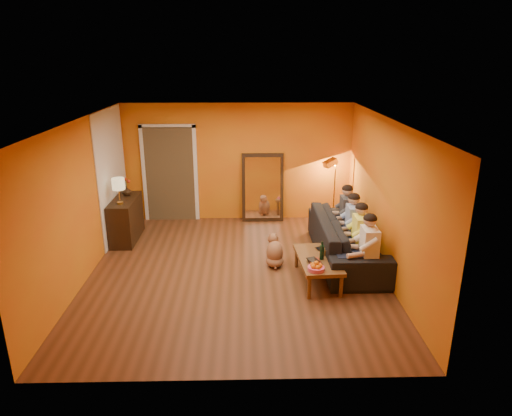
{
  "coord_description": "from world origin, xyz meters",
  "views": [
    {
      "loc": [
        0.17,
        -7.12,
        3.58
      ],
      "look_at": [
        0.35,
        0.5,
        1.0
      ],
      "focal_mm": 32.0,
      "sensor_mm": 36.0,
      "label": 1
    }
  ],
  "objects_px": {
    "table_lamp": "(119,191)",
    "person_mid_left": "(360,237)",
    "coffee_table": "(317,269)",
    "person_mid_right": "(353,225)",
    "mirror_frame": "(263,187)",
    "dog": "(275,250)",
    "sofa": "(347,239)",
    "laptop": "(325,248)",
    "vase": "(127,191)",
    "floor_lamp": "(334,192)",
    "person_far_right": "(347,215)",
    "sideboard": "(126,219)",
    "wine_bottle": "(322,250)",
    "tumbler": "(324,252)",
    "person_far_left": "(369,250)"
  },
  "relations": [
    {
      "from": "person_mid_right",
      "to": "laptop",
      "type": "xyz_separation_m",
      "value": [
        -0.61,
        -0.62,
        -0.18
      ]
    },
    {
      "from": "mirror_frame",
      "to": "floor_lamp",
      "type": "bearing_deg",
      "value": -10.24
    },
    {
      "from": "person_mid_right",
      "to": "laptop",
      "type": "height_order",
      "value": "person_mid_right"
    },
    {
      "from": "person_mid_right",
      "to": "person_far_right",
      "type": "xyz_separation_m",
      "value": [
        0.0,
        0.55,
        0.0
      ]
    },
    {
      "from": "sideboard",
      "to": "wine_bottle",
      "type": "xyz_separation_m",
      "value": [
        3.63,
        -1.95,
        0.15
      ]
    },
    {
      "from": "mirror_frame",
      "to": "person_mid_left",
      "type": "height_order",
      "value": "mirror_frame"
    },
    {
      "from": "person_mid_right",
      "to": "laptop",
      "type": "relative_size",
      "value": 4.01
    },
    {
      "from": "coffee_table",
      "to": "person_mid_right",
      "type": "xyz_separation_m",
      "value": [
        0.79,
        0.97,
        0.4
      ]
    },
    {
      "from": "table_lamp",
      "to": "vase",
      "type": "relative_size",
      "value": 2.65
    },
    {
      "from": "coffee_table",
      "to": "person_mid_right",
      "type": "relative_size",
      "value": 1.0
    },
    {
      "from": "vase",
      "to": "person_far_right",
      "type": "bearing_deg",
      "value": -8.27
    },
    {
      "from": "table_lamp",
      "to": "person_mid_left",
      "type": "height_order",
      "value": "table_lamp"
    },
    {
      "from": "mirror_frame",
      "to": "person_far_right",
      "type": "distance_m",
      "value": 2.16
    },
    {
      "from": "mirror_frame",
      "to": "table_lamp",
      "type": "distance_m",
      "value": 3.13
    },
    {
      "from": "laptop",
      "to": "person_far_left",
      "type": "bearing_deg",
      "value": -67.43
    },
    {
      "from": "sofa",
      "to": "sideboard",
      "type": "bearing_deg",
      "value": 76.28
    },
    {
      "from": "dog",
      "to": "person_mid_left",
      "type": "xyz_separation_m",
      "value": [
        1.45,
        -0.21,
        0.32
      ]
    },
    {
      "from": "wine_bottle",
      "to": "laptop",
      "type": "bearing_deg",
      "value": 72.0
    },
    {
      "from": "mirror_frame",
      "to": "laptop",
      "type": "distance_m",
      "value": 2.83
    },
    {
      "from": "mirror_frame",
      "to": "wine_bottle",
      "type": "xyz_separation_m",
      "value": [
        0.84,
        -3.03,
        -0.18
      ]
    },
    {
      "from": "sofa",
      "to": "person_mid_left",
      "type": "xyz_separation_m",
      "value": [
        0.13,
        -0.45,
        0.22
      ]
    },
    {
      "from": "wine_bottle",
      "to": "vase",
      "type": "height_order",
      "value": "vase"
    },
    {
      "from": "floor_lamp",
      "to": "person_far_right",
      "type": "distance_m",
      "value": 1.19
    },
    {
      "from": "vase",
      "to": "mirror_frame",
      "type": "bearing_deg",
      "value": 16.57
    },
    {
      "from": "person_mid_right",
      "to": "mirror_frame",
      "type": "bearing_deg",
      "value": 128.09
    },
    {
      "from": "laptop",
      "to": "floor_lamp",
      "type": "bearing_deg",
      "value": 47.24
    },
    {
      "from": "sofa",
      "to": "person_far_right",
      "type": "distance_m",
      "value": 0.7
    },
    {
      "from": "mirror_frame",
      "to": "person_mid_right",
      "type": "bearing_deg",
      "value": -51.91
    },
    {
      "from": "person_mid_right",
      "to": "person_mid_left",
      "type": "bearing_deg",
      "value": -90.0
    },
    {
      "from": "coffee_table",
      "to": "sofa",
      "type": "bearing_deg",
      "value": 49.05
    },
    {
      "from": "person_mid_right",
      "to": "tumbler",
      "type": "distance_m",
      "value": 1.09
    },
    {
      "from": "sofa",
      "to": "person_far_right",
      "type": "relative_size",
      "value": 2.18
    },
    {
      "from": "mirror_frame",
      "to": "dog",
      "type": "bearing_deg",
      "value": -86.93
    },
    {
      "from": "person_far_right",
      "to": "vase",
      "type": "xyz_separation_m",
      "value": [
        -4.37,
        0.64,
        0.34
      ]
    },
    {
      "from": "wine_bottle",
      "to": "tumbler",
      "type": "xyz_separation_m",
      "value": [
        0.07,
        0.17,
        -0.1
      ]
    },
    {
      "from": "dog",
      "to": "laptop",
      "type": "bearing_deg",
      "value": -14.88
    },
    {
      "from": "mirror_frame",
      "to": "laptop",
      "type": "bearing_deg",
      "value": -69.72
    },
    {
      "from": "coffee_table",
      "to": "vase",
      "type": "xyz_separation_m",
      "value": [
        -3.58,
        2.15,
        0.74
      ]
    },
    {
      "from": "wine_bottle",
      "to": "sofa",
      "type": "bearing_deg",
      "value": 56.56
    },
    {
      "from": "coffee_table",
      "to": "person_mid_right",
      "type": "height_order",
      "value": "person_mid_right"
    },
    {
      "from": "dog",
      "to": "wine_bottle",
      "type": "height_order",
      "value": "wine_bottle"
    },
    {
      "from": "sofa",
      "to": "vase",
      "type": "distance_m",
      "value": 4.47
    },
    {
      "from": "laptop",
      "to": "vase",
      "type": "distance_m",
      "value": 4.2
    },
    {
      "from": "dog",
      "to": "tumbler",
      "type": "relative_size",
      "value": 5.23
    },
    {
      "from": "tumbler",
      "to": "vase",
      "type": "relative_size",
      "value": 0.58
    },
    {
      "from": "sideboard",
      "to": "laptop",
      "type": "bearing_deg",
      "value": -22.44
    },
    {
      "from": "dog",
      "to": "person_mid_left",
      "type": "bearing_deg",
      "value": -4.97
    },
    {
      "from": "coffee_table",
      "to": "vase",
      "type": "relative_size",
      "value": 6.35
    },
    {
      "from": "dog",
      "to": "coffee_table",
      "type": "bearing_deg",
      "value": -40.04
    },
    {
      "from": "coffee_table",
      "to": "floor_lamp",
      "type": "xyz_separation_m",
      "value": [
        0.76,
        2.7,
        0.51
      ]
    }
  ]
}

